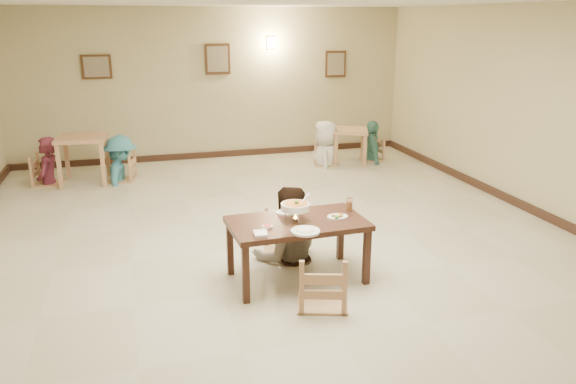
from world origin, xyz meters
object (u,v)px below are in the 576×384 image
object	(u,v)px
curry_warmer	(295,207)
bg_diner_c	(326,121)
bg_diner_b	(119,136)
bg_diner_a	(43,137)
bg_chair_lr	(120,155)
bg_chair_rl	(326,142)
chair_far	(282,216)
chair_near	(323,255)
main_diner	(287,187)
bg_table_left	(82,144)
main_table	(297,228)
bg_table_right	(350,136)
bg_chair_ll	(46,157)
bg_diner_d	(373,121)
drink_glass	(349,205)
bg_chair_rr	(372,139)

from	to	relation	value
curry_warmer	bg_diner_c	bearing A→B (deg)	66.83
bg_diner_b	bg_diner_a	bearing A→B (deg)	94.35
bg_chair_lr	bg_chair_rl	size ratio (longest dim) A/B	1.05
chair_far	bg_diner_c	distance (m)	4.51
chair_near	main_diner	xyz separation A→B (m)	(-0.02, 1.22, 0.36)
bg_table_left	bg_diner_c	size ratio (longest dim) A/B	0.51
main_diner	chair_near	bearing A→B (deg)	94.40
chair_near	bg_diner_b	size ratio (longest dim) A/B	0.66
main_table	bg_diner_c	xyz separation A→B (m)	(2.01, 4.75, 0.26)
bg_table_left	bg_table_right	xyz separation A→B (m)	(5.01, 0.04, -0.14)
bg_chair_ll	bg_diner_d	size ratio (longest dim) A/B	0.61
bg_diner_a	bg_diner_c	xyz separation A→B (m)	(5.11, 0.01, 0.03)
main_table	drink_glass	xyz separation A→B (m)	(0.66, 0.15, 0.15)
bg_table_right	bg_chair_rr	world-z (taller)	bg_chair_rr
main_diner	bg_chair_rr	distance (m)	5.19
main_diner	bg_chair_ll	distance (m)	5.21
chair_far	chair_near	bearing A→B (deg)	-73.51
main_diner	bg_chair_rl	bearing A→B (deg)	-111.83
main_table	bg_chair_rr	distance (m)	5.71
main_table	bg_table_left	size ratio (longest dim) A/B	1.69
bg_diner_b	bg_diner_c	world-z (taller)	bg_diner_c
bg_chair_rl	bg_diner_a	xyz separation A→B (m)	(-5.11, -0.01, 0.40)
bg_chair_rl	bg_diner_b	size ratio (longest dim) A/B	0.55
bg_chair_ll	bg_diner_c	size ratio (longest dim) A/B	0.57
drink_glass	curry_warmer	bearing A→B (deg)	-167.16
main_table	bg_chair_ll	world-z (taller)	bg_chair_ll
bg_diner_d	bg_chair_ll	bearing A→B (deg)	99.18
bg_table_left	bg_chair_lr	distance (m)	0.66
drink_glass	bg_chair_rl	bearing A→B (deg)	73.62
chair_near	bg_diner_d	xyz separation A→B (m)	(2.96, 5.45, 0.27)
main_diner	bg_diner_a	size ratio (longest dim) A/B	1.07
bg_table_left	bg_diner_a	bearing A→B (deg)	178.22
bg_diner_c	main_table	bearing A→B (deg)	-4.22
bg_chair_rr	bg_diner_d	size ratio (longest dim) A/B	0.55
main_table	bg_chair_lr	size ratio (longest dim) A/B	1.61
drink_glass	bg_chair_lr	xyz separation A→B (m)	(-2.53, 4.51, -0.29)
bg_diner_a	bg_diner_d	xyz separation A→B (m)	(6.13, 0.10, -0.03)
drink_glass	bg_diner_c	world-z (taller)	bg_diner_c
bg_chair_rr	bg_diner_c	distance (m)	1.12
bg_table_right	bg_diner_a	distance (m)	5.63
bg_chair_lr	bg_diner_c	size ratio (longest dim) A/B	0.54
bg_chair_lr	bg_diner_c	world-z (taller)	bg_diner_c
bg_diner_c	curry_warmer	bearing A→B (deg)	-4.43
bg_table_left	bg_chair_rr	xyz separation A→B (m)	(5.52, 0.11, -0.24)
chair_near	bg_chair_rr	xyz separation A→B (m)	(2.96, 5.45, -0.09)
main_table	bg_diner_a	size ratio (longest dim) A/B	0.90
bg_chair_ll	bg_chair_rl	bearing A→B (deg)	-80.04
main_table	bg_table_right	size ratio (longest dim) A/B	1.71
bg_chair_rr	bg_chair_ll	bearing A→B (deg)	-90.50
main_diner	bg_chair_lr	size ratio (longest dim) A/B	1.92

